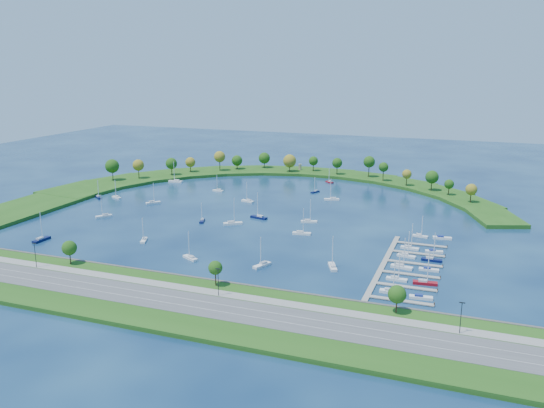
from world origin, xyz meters
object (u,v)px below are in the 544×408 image
(moored_boat_14, at_px, (144,240))
(moored_boat_17, at_px, (233,223))
(moored_boat_3, at_px, (259,217))
(moored_boat_4, at_px, (104,215))
(harbor_tower, at_px, (300,167))
(moored_boat_10, at_px, (218,190))
(moored_boat_8, at_px, (176,181))
(moored_boat_19, at_px, (315,191))
(dock_system, at_px, (401,267))
(docked_boat_2, at_px, (397,278))
(moored_boat_15, at_px, (98,197))
(moored_boat_16, at_px, (190,257))
(moored_boat_2, at_px, (330,181))
(moored_boat_18, at_px, (41,239))
(docked_boat_9, at_px, (434,251))
(docked_boat_6, at_px, (406,255))
(moored_boat_5, at_px, (302,233))
(docked_boat_1, at_px, (421,297))
(docked_boat_7, at_px, (432,259))
(moored_boat_7, at_px, (248,200))
(docked_boat_4, at_px, (402,266))
(moored_boat_6, at_px, (332,199))
(moored_boat_0, at_px, (117,197))
(docked_boat_8, at_px, (410,247))
(docked_boat_3, at_px, (425,282))
(moored_boat_1, at_px, (153,202))
(docked_boat_0, at_px, (391,291))
(docked_boat_5, at_px, (429,269))
(moored_boat_12, at_px, (309,221))
(docked_boat_11, at_px, (442,238))
(moored_boat_11, at_px, (262,264))
(docked_boat_10, at_px, (420,235))

(moored_boat_14, relative_size, moored_boat_17, 0.81)
(moored_boat_3, bearing_deg, moored_boat_4, 32.76)
(harbor_tower, xyz_separation_m, moored_boat_10, (-29.90, -79.49, -3.42))
(moored_boat_8, xyz_separation_m, moored_boat_19, (99.34, 3.71, -0.13))
(dock_system, xyz_separation_m, docked_boat_2, (0.23, -13.88, 0.54))
(moored_boat_15, relative_size, moored_boat_16, 0.93)
(moored_boat_2, xyz_separation_m, moored_boat_8, (-100.18, -36.17, 0.12))
(harbor_tower, relative_size, moored_boat_16, 0.37)
(moored_boat_18, distance_m, moored_boat_19, 167.96)
(moored_boat_4, relative_size, docked_boat_9, 1.60)
(moored_boat_14, distance_m, docked_boat_6, 118.76)
(moored_boat_5, distance_m, docked_boat_1, 84.84)
(docked_boat_7, bearing_deg, moored_boat_2, 121.50)
(moored_boat_7, relative_size, docked_boat_4, 0.95)
(docked_boat_2, distance_m, docked_boat_6, 28.13)
(moored_boat_6, distance_m, moored_boat_18, 163.88)
(moored_boat_17, bearing_deg, moored_boat_14, -157.51)
(moored_boat_0, relative_size, docked_boat_8, 0.95)
(moored_boat_0, distance_m, docked_boat_4, 190.28)
(docked_boat_3, xyz_separation_m, docked_boat_8, (-10.48, 39.58, -0.04))
(moored_boat_1, height_order, moored_boat_6, moored_boat_6)
(docked_boat_0, height_order, docked_boat_4, docked_boat_4)
(moored_boat_6, bearing_deg, moored_boat_1, 6.92)
(moored_boat_19, height_order, docked_boat_8, docked_boat_8)
(moored_boat_3, height_order, docked_boat_5, moored_boat_3)
(moored_boat_0, distance_m, docked_boat_2, 195.19)
(moored_boat_16, relative_size, docked_boat_2, 1.04)
(moored_boat_12, height_order, docked_boat_3, docked_boat_3)
(moored_boat_3, relative_size, docked_boat_5, 1.78)
(moored_boat_2, distance_m, docked_boat_7, 159.69)
(harbor_tower, xyz_separation_m, moored_boat_15, (-90.25, -122.00, -3.41))
(docked_boat_4, distance_m, docked_boat_6, 14.30)
(dock_system, relative_size, moored_boat_18, 5.95)
(docked_boat_4, relative_size, docked_boat_8, 1.09)
(moored_boat_1, distance_m, docked_boat_11, 164.70)
(moored_boat_14, height_order, moored_boat_19, moored_boat_14)
(docked_boat_0, relative_size, docked_boat_8, 1.04)
(moored_boat_0, height_order, moored_boat_8, moored_boat_8)
(moored_boat_10, relative_size, moored_boat_12, 0.87)
(moored_boat_17, xyz_separation_m, moored_boat_18, (-72.16, -56.03, -0.01))
(docked_boat_5, height_order, docked_boat_11, docked_boat_11)
(docked_boat_4, distance_m, docked_boat_11, 47.54)
(moored_boat_8, relative_size, docked_boat_8, 1.21)
(docked_boat_5, height_order, docked_boat_9, docked_boat_5)
(moored_boat_11, xyz_separation_m, docked_boat_7, (63.97, 30.78, -0.01))
(docked_boat_5, bearing_deg, moored_boat_16, -170.52)
(moored_boat_8, relative_size, moored_boat_10, 1.33)
(moored_boat_8, height_order, docked_boat_1, moored_boat_8)
(docked_boat_11, bearing_deg, moored_boat_8, 152.78)
(docked_boat_4, distance_m, docked_boat_10, 45.57)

